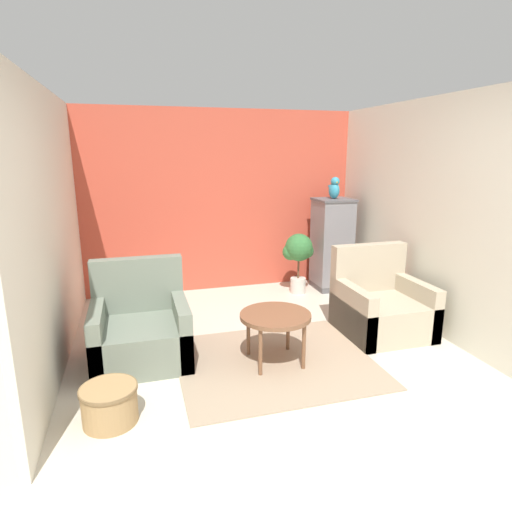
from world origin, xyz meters
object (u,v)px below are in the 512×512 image
at_px(coffee_table, 275,319).
at_px(armchair_right, 381,307).
at_px(birdcage, 332,244).
at_px(parrot, 334,189).
at_px(armchair_left, 141,331).
at_px(potted_plant, 298,253).
at_px(wicker_basket, 110,403).

relative_size(coffee_table, armchair_right, 0.71).
distance_m(coffee_table, birdcage, 2.43).
bearing_deg(birdcage, parrot, 90.00).
bearing_deg(birdcage, armchair_left, -150.98).
distance_m(armchair_left, parrot, 3.27).
height_order(coffee_table, potted_plant, potted_plant).
bearing_deg(wicker_basket, parrot, 39.86).
height_order(armchair_left, wicker_basket, armchair_left).
height_order(coffee_table, armchair_right, armchair_right).
distance_m(coffee_table, armchair_right, 1.38).
height_order(armchair_left, birdcage, birdcage).
xyz_separation_m(birdcage, parrot, (-0.00, 0.00, 0.78)).
height_order(coffee_table, birdcage, birdcage).
relative_size(armchair_right, wicker_basket, 2.23).
relative_size(coffee_table, parrot, 2.16).
bearing_deg(armchair_left, wicker_basket, -104.69).
height_order(birdcage, potted_plant, birdcage).
bearing_deg(wicker_basket, birdcage, 39.83).
bearing_deg(armchair_right, birdcage, 84.25).
relative_size(potted_plant, wicker_basket, 2.03).
relative_size(birdcage, wicker_basket, 3.13).
bearing_deg(coffee_table, wicker_basket, -159.82).
distance_m(armchair_left, potted_plant, 2.59).
xyz_separation_m(armchair_right, wicker_basket, (-2.77, -0.89, -0.13)).
bearing_deg(armchair_left, potted_plant, 33.58).
bearing_deg(armchair_right, potted_plant, 103.89).
height_order(coffee_table, armchair_left, armchair_left).
bearing_deg(armchair_right, armchair_left, 178.39).
distance_m(birdcage, potted_plant, 0.54).
xyz_separation_m(parrot, potted_plant, (-0.53, -0.06, -0.86)).
xyz_separation_m(parrot, wicker_basket, (-2.92, -2.44, -1.28)).
distance_m(coffee_table, wicker_basket, 1.56).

